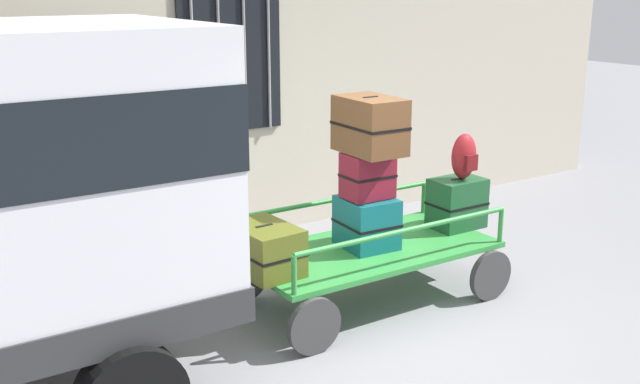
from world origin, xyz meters
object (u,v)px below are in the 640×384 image
Objects in this scene: luggage_cart at (368,258)px; suitcase_midleft_middle at (368,175)px; suitcase_left_bottom at (265,249)px; suitcase_center_bottom at (457,203)px; backpack at (464,157)px; suitcase_midleft_top at (370,125)px; suitcase_midleft_bottom at (367,222)px.

luggage_cart is 5.61× the size of suitcase_midleft_middle.
suitcase_midleft_middle reaches higher than suitcase_left_bottom.
luggage_cart is at bearing -90.00° from suitcase_midleft_middle.
backpack is at bearing -56.68° from suitcase_center_bottom.
luggage_cart is 3.69× the size of suitcase_midleft_top.
suitcase_left_bottom is 1.29× the size of suitcase_midleft_bottom.
suitcase_midleft_top is (0.00, -0.02, 0.45)m from suitcase_midleft_middle.
suitcase_center_bottom is at bearing -1.32° from suitcase_midleft_bottom.
suitcase_midleft_bottom is 0.89m from suitcase_midleft_top.
suitcase_midleft_middle is at bearing 90.00° from suitcase_midleft_top.
suitcase_center_bottom is at bearing -1.25° from suitcase_midleft_middle.
suitcase_left_bottom is 2.23m from backpack.
suitcase_midleft_bottom is 1.22× the size of suitcase_midleft_middle.
suitcase_midleft_middle is at bearing 178.75° from suitcase_center_bottom.
backpack is (2.17, -0.03, 0.51)m from suitcase_left_bottom.
backpack is (1.10, -0.04, -0.41)m from suitcase_midleft_top.
suitcase_center_bottom is (1.07, 0.00, 0.34)m from luggage_cart.
suitcase_midleft_middle is 0.66× the size of suitcase_midleft_top.
luggage_cart is 3.56× the size of suitcase_left_bottom.
suitcase_midleft_bottom is 1.07m from suitcase_center_bottom.
suitcase_center_bottom reaches higher than luggage_cart.
suitcase_midleft_top is at bearing 179.78° from suitcase_center_bottom.
suitcase_midleft_bottom is at bearing 178.68° from suitcase_center_bottom.
suitcase_midleft_middle is (0.00, -0.00, 0.44)m from suitcase_midleft_bottom.
suitcase_midleft_middle reaches higher than luggage_cart.
suitcase_midleft_bottom is 0.80× the size of suitcase_midleft_top.
luggage_cart is 5.45× the size of backpack.
suitcase_left_bottom is at bearing -179.22° from suitcase_midleft_top.
backpack reaches higher than suitcase_center_bottom.
suitcase_midleft_middle is at bearing -90.00° from suitcase_midleft_bottom.
backpack is at bearing -2.31° from suitcase_midleft_top.
suitcase_center_bottom is (1.07, -0.02, -0.42)m from suitcase_midleft_middle.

